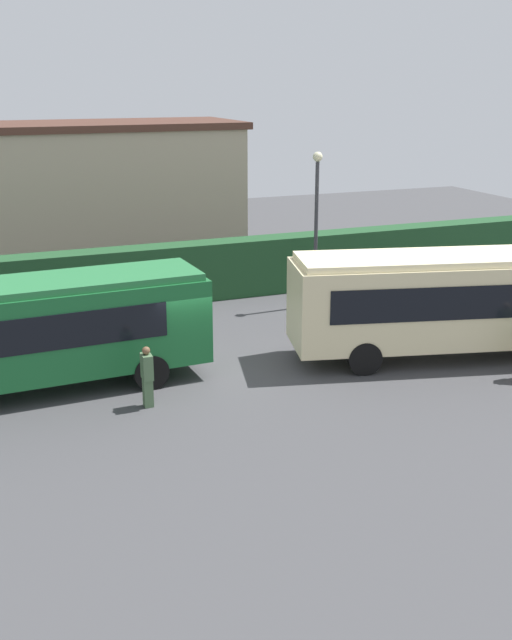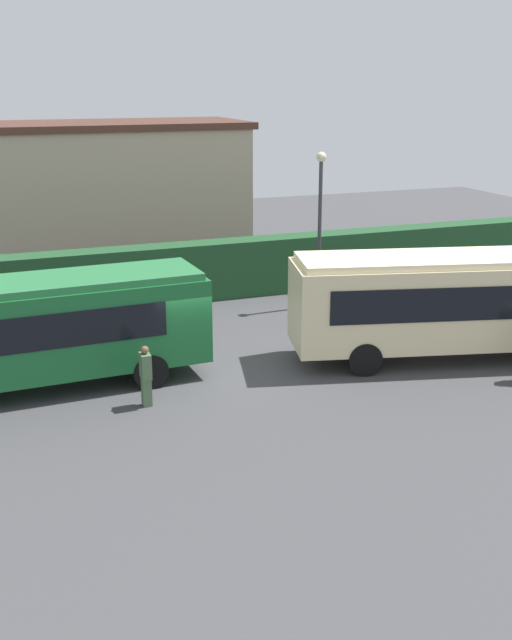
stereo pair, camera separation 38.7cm
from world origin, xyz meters
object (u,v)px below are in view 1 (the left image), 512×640
at_px(lamppost, 316,212).
at_px(person_left, 18,329).
at_px(bus_cream, 455,299).
at_px(bus_green, 31,329).
at_px(person_center, 147,375).

bearing_deg(lamppost, person_left, -170.41).
relative_size(bus_cream, person_left, 5.60).
xyz_separation_m(bus_green, person_center, (2.64, -2.14, -0.94)).
distance_m(bus_green, lamppost, 11.99).
relative_size(bus_green, bus_cream, 0.95).
height_order(bus_green, bus_cream, bus_cream).
relative_size(bus_cream, person_center, 6.19).
bearing_deg(bus_cream, lamppost, 116.96).
height_order(person_center, lamppost, lamppost).
bearing_deg(person_center, lamppost, -139.33).
height_order(bus_cream, lamppost, lamppost).
distance_m(bus_green, person_center, 3.52).
xyz_separation_m(person_left, lamppost, (11.02, 1.86, 2.62)).
height_order(person_left, lamppost, lamppost).
distance_m(bus_cream, person_center, 9.82).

